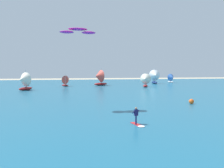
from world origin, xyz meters
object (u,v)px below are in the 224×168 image
at_px(sailboat_trailing, 23,81).
at_px(sailboat_leading, 155,76).
at_px(sailboat_mid_left, 145,80).
at_px(kite, 78,31).
at_px(sailboat_mid_right, 171,78).
at_px(marker_buoy, 191,101).
at_px(sailboat_center_horizon, 99,78).
at_px(sailboat_heeled_over, 64,81).
at_px(kitesurfer, 137,119).

bearing_deg(sailboat_trailing, sailboat_leading, 23.02).
distance_m(sailboat_leading, sailboat_mid_left, 13.95).
distance_m(kite, sailboat_trailing, 29.71).
xyz_separation_m(sailboat_mid_left, sailboat_mid_right, (14.70, 15.47, -0.28)).
xyz_separation_m(kite, marker_buoy, (16.85, 1.71, -9.79)).
height_order(sailboat_mid_left, sailboat_mid_right, sailboat_mid_left).
relative_size(kite, sailboat_center_horizon, 0.85).
bearing_deg(kite, sailboat_mid_left, 58.60).
distance_m(sailboat_leading, sailboat_trailing, 42.46).
bearing_deg(sailboat_mid_right, sailboat_center_horizon, -162.96).
xyz_separation_m(sailboat_trailing, marker_buoy, (30.64, -23.39, -1.88)).
height_order(sailboat_heeled_over, sailboat_center_horizon, sailboat_center_horizon).
bearing_deg(sailboat_trailing, kite, -61.22).
bearing_deg(kitesurfer, sailboat_center_horizon, 90.41).
relative_size(sailboat_trailing, marker_buoy, 6.50).
bearing_deg(kitesurfer, marker_buoy, 42.36).
bearing_deg(marker_buoy, sailboat_mid_left, 87.33).
distance_m(sailboat_heeled_over, sailboat_center_horizon, 10.58).
bearing_deg(kitesurfer, kite, 124.05).
bearing_deg(sailboat_heeled_over, sailboat_trailing, -129.26).
bearing_deg(sailboat_leading, sailboat_heeled_over, -168.86).
distance_m(kite, sailboat_mid_right, 56.52).
bearing_deg(sailboat_mid_left, marker_buoy, -92.67).
bearing_deg(sailboat_heeled_over, sailboat_center_horizon, 5.79).
xyz_separation_m(sailboat_mid_right, marker_buoy, (-16.00, -43.49, -1.33)).
height_order(kite, sailboat_leading, kite).
xyz_separation_m(kitesurfer, marker_buoy, (11.14, 10.16, -0.22)).
relative_size(kitesurfer, sailboat_heeled_over, 0.56).
relative_size(sailboat_mid_right, sailboat_center_horizon, 0.68).
relative_size(kitesurfer, sailboat_center_horizon, 0.37).
distance_m(sailboat_leading, sailboat_mid_right, 8.37).
xyz_separation_m(kitesurfer, sailboat_leading, (19.58, 50.16, 1.91)).
xyz_separation_m(sailboat_heeled_over, sailboat_mid_right, (37.95, 9.48, 0.06)).
xyz_separation_m(kitesurfer, kite, (-5.71, 8.45, 9.57)).
distance_m(sailboat_trailing, sailboat_center_horizon, 22.45).
height_order(kite, sailboat_trailing, kite).
xyz_separation_m(sailboat_leading, marker_buoy, (-8.44, -40.00, -2.13)).
relative_size(kitesurfer, marker_buoy, 2.68).
distance_m(kitesurfer, sailboat_center_horizon, 45.27).
height_order(kite, sailboat_center_horizon, kite).
height_order(sailboat_mid_right, sailboat_center_horizon, sailboat_center_horizon).
relative_size(kite, sailboat_mid_right, 1.25).
relative_size(kite, sailboat_leading, 0.85).
bearing_deg(sailboat_leading, kite, -121.23).
xyz_separation_m(sailboat_leading, sailboat_mid_right, (7.56, 3.50, -0.81)).
bearing_deg(kite, marker_buoy, 5.80).
bearing_deg(sailboat_mid_right, sailboat_heeled_over, -165.97).
relative_size(sailboat_mid_left, sailboat_trailing, 0.88).
distance_m(kite, sailboat_heeled_over, 37.08).
relative_size(sailboat_heeled_over, sailboat_mid_right, 0.97).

